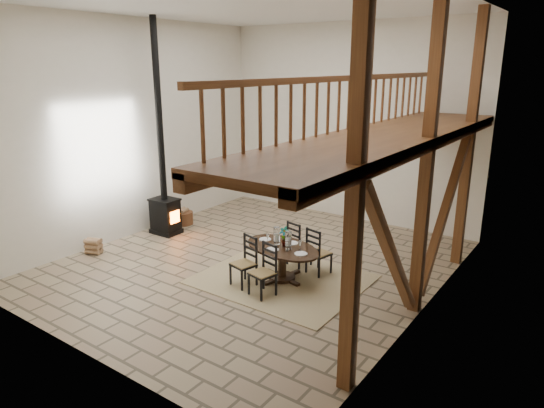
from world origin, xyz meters
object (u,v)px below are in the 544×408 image
Objects in this scene: dining_table at (282,260)px; log_stack at (94,246)px; wood_stove at (164,188)px; log_basket at (183,217)px.

log_stack is at bearing -149.36° from dining_table.
wood_stove reaches higher than dining_table.
wood_stove is at bearing -78.05° from log_basket.
log_basket is at bearing 87.44° from log_stack.
wood_stove reaches higher than log_basket.
log_basket reaches higher than log_stack.
dining_table is 0.40× the size of wood_stove.
wood_stove is at bearing -175.24° from dining_table.
wood_stove is 2.10m from log_stack.
dining_table reaches higher than log_stack.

